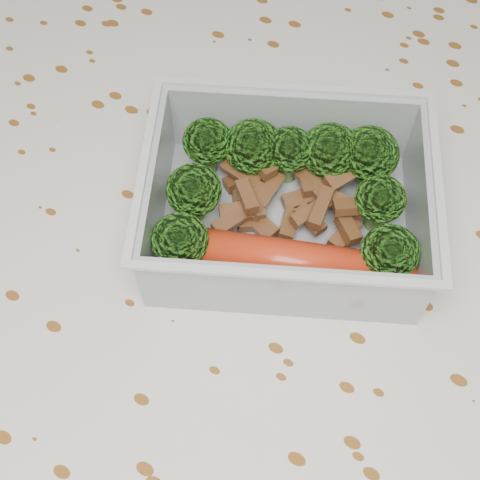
% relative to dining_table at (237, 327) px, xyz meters
% --- Properties ---
extents(dining_table, '(1.40, 0.90, 0.75)m').
position_rel_dining_table_xyz_m(dining_table, '(0.00, 0.00, 0.00)').
color(dining_table, brown).
rests_on(dining_table, ground).
extents(tablecloth, '(1.46, 0.96, 0.19)m').
position_rel_dining_table_xyz_m(tablecloth, '(0.00, 0.00, 0.05)').
color(tablecloth, white).
rests_on(tablecloth, dining_table).
extents(lunch_container, '(0.20, 0.18, 0.06)m').
position_rel_dining_table_xyz_m(lunch_container, '(0.01, 0.04, 0.11)').
color(lunch_container, silver).
rests_on(lunch_container, tablecloth).
extents(broccoli_florets, '(0.16, 0.14, 0.04)m').
position_rel_dining_table_xyz_m(broccoli_florets, '(0.01, 0.05, 0.12)').
color(broccoli_florets, '#608C3F').
rests_on(broccoli_florets, lunch_container).
extents(meat_pile, '(0.10, 0.08, 0.03)m').
position_rel_dining_table_xyz_m(meat_pile, '(0.01, 0.05, 0.11)').
color(meat_pile, brown).
rests_on(meat_pile, lunch_container).
extents(sausage, '(0.14, 0.06, 0.03)m').
position_rel_dining_table_xyz_m(sausage, '(0.03, 0.01, 0.11)').
color(sausage, red).
rests_on(sausage, lunch_container).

